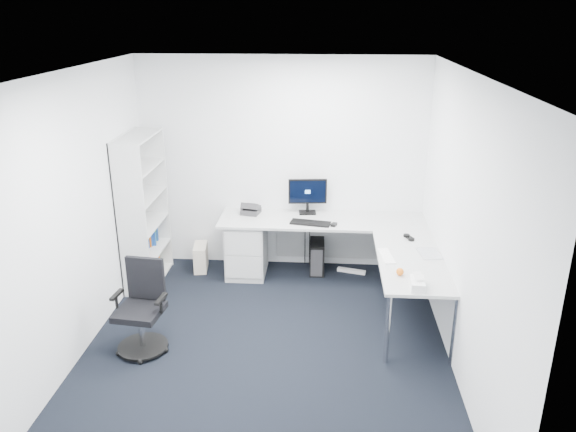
# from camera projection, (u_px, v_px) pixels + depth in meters

# --- Properties ---
(ground) EXTENTS (4.20, 4.20, 0.00)m
(ground) POSITION_uv_depth(u_px,v_px,m) (266.00, 351.00, 5.60)
(ground) COLOR black
(ceiling) EXTENTS (4.20, 4.20, 0.00)m
(ceiling) POSITION_uv_depth(u_px,v_px,m) (261.00, 73.00, 4.66)
(ceiling) COLOR white
(wall_back) EXTENTS (3.60, 0.02, 2.70)m
(wall_back) POSITION_uv_depth(u_px,v_px,m) (282.00, 165.00, 7.09)
(wall_back) COLOR white
(wall_back) RESTS_ON ground
(wall_front) EXTENTS (3.60, 0.02, 2.70)m
(wall_front) POSITION_uv_depth(u_px,v_px,m) (222.00, 358.00, 3.16)
(wall_front) COLOR white
(wall_front) RESTS_ON ground
(wall_left) EXTENTS (0.02, 4.20, 2.70)m
(wall_left) POSITION_uv_depth(u_px,v_px,m) (73.00, 220.00, 5.25)
(wall_left) COLOR white
(wall_left) RESTS_ON ground
(wall_right) EXTENTS (0.02, 4.20, 2.70)m
(wall_right) POSITION_uv_depth(u_px,v_px,m) (464.00, 230.00, 5.01)
(wall_right) COLOR white
(wall_right) RESTS_ON ground
(l_desk) EXTENTS (2.60, 1.46, 0.76)m
(l_desk) POSITION_uv_depth(u_px,v_px,m) (323.00, 259.00, 6.74)
(l_desk) COLOR #B2B4B4
(l_desk) RESTS_ON ground
(drawer_pedestal) EXTENTS (0.48, 0.60, 0.74)m
(drawer_pedestal) POSITION_uv_depth(u_px,v_px,m) (247.00, 247.00, 7.12)
(drawer_pedestal) COLOR #B2B4B4
(drawer_pedestal) RESTS_ON ground
(bookshelf) EXTENTS (0.36, 0.92, 1.85)m
(bookshelf) POSITION_uv_depth(u_px,v_px,m) (143.00, 211.00, 6.74)
(bookshelf) COLOR silver
(bookshelf) RESTS_ON ground
(task_chair) EXTENTS (0.57, 0.57, 0.92)m
(task_chair) POSITION_uv_depth(u_px,v_px,m) (139.00, 309.00, 5.45)
(task_chair) COLOR black
(task_chair) RESTS_ON ground
(black_pc_tower) EXTENTS (0.19, 0.42, 0.40)m
(black_pc_tower) POSITION_uv_depth(u_px,v_px,m) (317.00, 256.00, 7.24)
(black_pc_tower) COLOR black
(black_pc_tower) RESTS_ON ground
(beige_pc_tower) EXTENTS (0.21, 0.37, 0.34)m
(beige_pc_tower) POSITION_uv_depth(u_px,v_px,m) (201.00, 257.00, 7.29)
(beige_pc_tower) COLOR beige
(beige_pc_tower) RESTS_ON ground
(power_strip) EXTENTS (0.37, 0.16, 0.04)m
(power_strip) POSITION_uv_depth(u_px,v_px,m) (351.00, 271.00, 7.25)
(power_strip) COLOR white
(power_strip) RESTS_ON ground
(monitor) EXTENTS (0.50, 0.20, 0.46)m
(monitor) POSITION_uv_depth(u_px,v_px,m) (308.00, 196.00, 7.06)
(monitor) COLOR black
(monitor) RESTS_ON l_desk
(black_keyboard) EXTENTS (0.50, 0.26, 0.02)m
(black_keyboard) POSITION_uv_depth(u_px,v_px,m) (310.00, 223.00, 6.78)
(black_keyboard) COLOR black
(black_keyboard) RESTS_ON l_desk
(mouse) EXTENTS (0.08, 0.11, 0.03)m
(mouse) POSITION_uv_depth(u_px,v_px,m) (334.00, 225.00, 6.72)
(mouse) COLOR black
(mouse) RESTS_ON l_desk
(desk_phone) EXTENTS (0.25, 0.25, 0.15)m
(desk_phone) POSITION_uv_depth(u_px,v_px,m) (251.00, 208.00, 7.10)
(desk_phone) COLOR #2E2E31
(desk_phone) RESTS_ON l_desk
(laptop) EXTENTS (0.35, 0.34, 0.22)m
(laptop) POSITION_uv_depth(u_px,v_px,m) (430.00, 245.00, 5.91)
(laptop) COLOR silver
(laptop) RESTS_ON l_desk
(white_keyboard) EXTENTS (0.16, 0.40, 0.01)m
(white_keyboard) POSITION_uv_depth(u_px,v_px,m) (386.00, 256.00, 5.89)
(white_keyboard) COLOR white
(white_keyboard) RESTS_ON l_desk
(headphones) EXTENTS (0.16, 0.20, 0.05)m
(headphones) POSITION_uv_depth(u_px,v_px,m) (409.00, 237.00, 6.35)
(headphones) COLOR black
(headphones) RESTS_ON l_desk
(orange_fruit) EXTENTS (0.08, 0.08, 0.08)m
(orange_fruit) POSITION_uv_depth(u_px,v_px,m) (400.00, 272.00, 5.46)
(orange_fruit) COLOR orange
(orange_fruit) RESTS_ON l_desk
(tissue_box) EXTENTS (0.14, 0.25, 0.08)m
(tissue_box) POSITION_uv_depth(u_px,v_px,m) (417.00, 284.00, 5.21)
(tissue_box) COLOR white
(tissue_box) RESTS_ON l_desk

